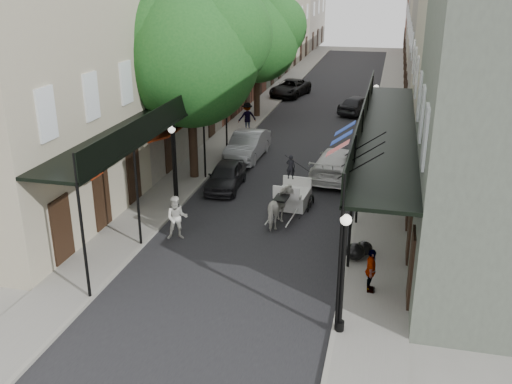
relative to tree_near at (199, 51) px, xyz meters
The scene contains 24 objects.
ground 12.78m from the tree_near, 67.59° to the right, with size 140.00×140.00×0.00m, color gray.
road 12.50m from the tree_near, 66.86° to the left, with size 8.00×90.00×0.01m, color black.
sidewalk_left 11.77m from the tree_near, 94.67° to the left, with size 2.20×90.00×0.12m, color gray.
sidewalk_right 14.91m from the tree_near, 46.88° to the left, with size 2.20×90.00×0.12m, color gray.
building_row_left 20.34m from the tree_near, 102.52° to the left, with size 5.00×80.00×10.50m, color #A29B81.
building_row_right 23.63m from the tree_near, 57.15° to the left, with size 5.00×80.00×10.50m, color gray.
gallery_left 4.06m from the tree_near, 100.49° to the right, with size 2.20×18.05×4.88m.
gallery_right 9.84m from the tree_near, 19.59° to the right, with size 2.20×18.05×4.88m.
tree_near is the anchor object (origin of this frame).
tree_far 14.02m from the tree_near, 90.19° to the left, with size 6.45×6.00×8.61m.
lamppost_right_near 15.39m from the tree_near, 55.73° to the right, with size 0.32×0.32×3.71m.
lamppost_left 6.10m from the tree_near, 88.66° to the right, with size 0.32×0.32×3.71m.
lamppost_right_far 12.24m from the tree_near, 43.31° to the left, with size 0.32×0.32×3.71m.
horse 9.11m from the tree_near, 44.30° to the right, with size 0.86×1.89×1.60m, color beige.
carriage 7.98m from the tree_near, 25.24° to the right, with size 1.76×2.45×2.67m.
pedestrian_walking 9.19m from the tree_near, 79.45° to the right, with size 0.88×0.68×1.80m, color beige.
pedestrian_sidewalk_left 10.81m from the tree_near, 90.02° to the left, with size 1.24×0.71×1.92m, color gray.
pedestrian_sidewalk_right 14.41m from the tree_near, 47.05° to the right, with size 0.89×0.37×1.52m, color gray.
car_left_near 6.17m from the tree_near, 36.40° to the right, with size 1.54×3.82×1.30m, color black.
car_left_mid 7.02m from the tree_near, 69.61° to the left, with size 1.64×4.72×1.55m, color #A7A7AD.
car_left_far 22.88m from the tree_near, 88.45° to the left, with size 2.36×5.11×1.42m, color black.
car_right_near 9.06m from the tree_near, 14.66° to the left, with size 2.16×5.30×1.54m, color silver.
car_right_far 18.86m from the tree_near, 67.76° to the left, with size 1.71×4.25×1.45m, color black.
trash_bags 12.79m from the tree_near, 40.86° to the right, with size 0.99×1.14×0.62m.
Camera 1 is at (5.03, -16.42, 9.94)m, focal length 40.00 mm.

